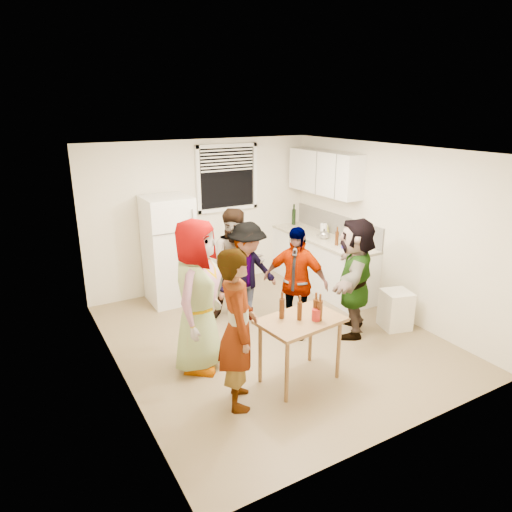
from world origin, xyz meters
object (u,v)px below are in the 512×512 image
beer_bottle_table (299,320)px  guest_back_left (238,317)px  guest_back_right (248,321)px  refrigerator (169,250)px  guest_orange (351,331)px  guest_grey (200,365)px  red_cup (316,320)px  blue_cup (344,248)px  beer_bottle_counter (337,245)px  guest_stripe (239,401)px  serving_table (299,379)px  guest_black (294,334)px  wine_bottle (294,225)px  trash_bin (396,311)px  kettle (324,239)px

beer_bottle_table → guest_back_left: beer_bottle_table is taller
guest_back_right → refrigerator: bearing=112.4°
guest_back_right → guest_orange: 1.49m
beer_bottle_table → guest_grey: (-0.85, 0.84, -0.77)m
refrigerator → red_cup: refrigerator is taller
beer_bottle_table → red_cup: beer_bottle_table is taller
refrigerator → guest_back_right: size_ratio=1.14×
blue_cup → beer_bottle_counter: bearing=90.0°
red_cup → guest_stripe: size_ratio=0.08×
serving_table → guest_grey: 1.21m
beer_bottle_table → guest_black: (0.60, 0.96, -0.77)m
guest_grey → wine_bottle: bearing=-9.9°
serving_table → guest_orange: size_ratio=0.56×
wine_bottle → guest_back_left: 2.44m
blue_cup → red_cup: bearing=-137.2°
blue_cup → guest_grey: blue_cup is taller
wine_bottle → guest_black: (-1.43, -2.16, -0.90)m
beer_bottle_table → guest_back_left: 1.98m
serving_table → guest_back_right: bearing=82.7°
beer_bottle_table → guest_grey: 1.42m
guest_back_left → guest_stripe: bearing=-96.9°
guest_back_right → guest_orange: size_ratio=0.91×
trash_bin → red_cup: (-1.80, -0.51, 0.52)m
beer_bottle_table → guest_stripe: 1.09m
guest_back_right → beer_bottle_table: bearing=-104.6°
trash_bin → red_cup: 1.94m
wine_bottle → blue_cup: wine_bottle is taller
red_cup → guest_black: 1.38m
beer_bottle_counter → refrigerator: bearing=152.6°
red_cup → guest_orange: 1.58m
kettle → guest_stripe: 3.53m
guest_back_left → wine_bottle: bearing=55.2°
guest_back_left → serving_table: bearing=-74.4°
wine_bottle → serving_table: size_ratio=0.32×
blue_cup → beer_bottle_table: bearing=-141.4°
kettle → serving_table: (-1.90, -2.07, -0.90)m
guest_orange → blue_cup: bearing=-167.7°
red_cup → guest_grey: 1.58m
trash_bin → guest_back_right: bearing=145.0°
refrigerator → beer_bottle_counter: bearing=-27.4°
refrigerator → wine_bottle: size_ratio=5.91×
wine_bottle → serving_table: bearing=-122.8°
blue_cup → guest_stripe: (-2.65, -1.52, -0.90)m
guest_grey → guest_orange: size_ratio=1.13×
beer_bottle_counter → trash_bin: (0.08, -1.26, -0.65)m
wine_bottle → guest_back_right: 2.50m
beer_bottle_counter → blue_cup: size_ratio=1.85×
serving_table → red_cup: (0.13, -0.10, 0.77)m
guest_back_left → guest_black: 0.96m
beer_bottle_table → refrigerator: bearing=99.3°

